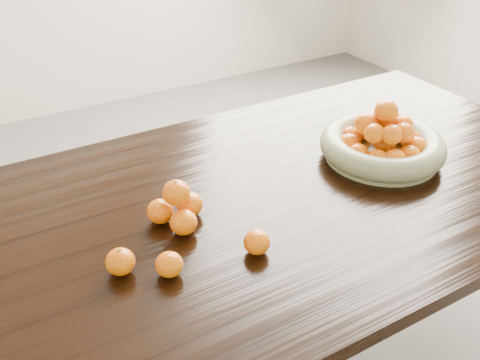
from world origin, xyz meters
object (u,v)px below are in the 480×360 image
dining_table (252,225)px  loose_orange_0 (120,262)px  fruit_bowl (382,143)px  orange_pyramid (177,207)px

dining_table → loose_orange_0: 0.42m
fruit_bowl → orange_pyramid: 0.64m
dining_table → fruit_bowl: size_ratio=5.60×
fruit_bowl → orange_pyramid: fruit_bowl is taller
fruit_bowl → loose_orange_0: size_ratio=5.66×
fruit_bowl → loose_orange_0: (-0.82, -0.09, -0.02)m
dining_table → orange_pyramid: (-0.21, -0.00, 0.13)m
dining_table → loose_orange_0: loose_orange_0 is taller
fruit_bowl → loose_orange_0: 0.83m
dining_table → fruit_bowl: fruit_bowl is taller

